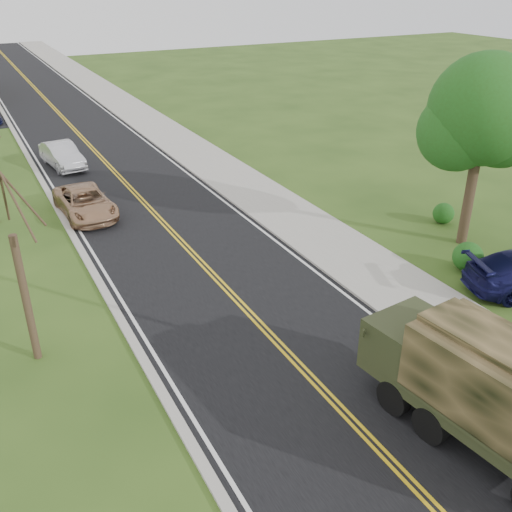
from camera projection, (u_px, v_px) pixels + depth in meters
ground at (435, 508)px, 12.82m from camera, size 160.00×160.00×0.00m
road at (69, 124)px, 44.43m from camera, size 8.00×120.00×0.01m
curb_right at (122, 118)px, 46.13m from camera, size 0.30×120.00×0.12m
sidewalk_right at (142, 116)px, 46.86m from camera, size 3.20×120.00×0.10m
curb_left at (13, 130)px, 42.69m from camera, size 0.30×120.00×0.10m
leafy_tree at (483, 118)px, 22.82m from camera, size 4.83×4.50×8.10m
bare_tree_a at (23, 284)px, 16.63m from camera, size 1.93×2.26×6.08m
military_truck at (488, 385)px, 13.82m from camera, size 2.93×6.57×3.17m
suv_champagne at (85, 202)px, 27.77m from camera, size 2.49×4.97×1.35m
sedan_silver at (62, 155)px, 34.56m from camera, size 2.13×4.63×1.47m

